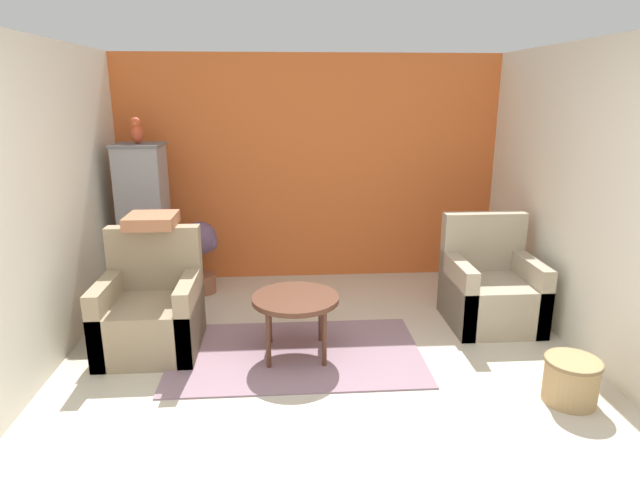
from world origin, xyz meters
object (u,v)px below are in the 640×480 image
coffee_table (295,302)px  birdcage (145,222)px  armchair_right (490,290)px  potted_plant (200,249)px  parrot (137,131)px  armchair_left (151,313)px  wicker_basket (571,379)px

coffee_table → birdcage: (-1.47, 1.44, 0.32)m
armchair_right → potted_plant: (-2.70, 0.94, 0.17)m
parrot → potted_plant: size_ratio=0.33×
armchair_right → birdcage: birdcage is taller
armchair_left → potted_plant: (0.22, 1.25, 0.17)m
armchair_right → parrot: parrot is taller
coffee_table → armchair_right: armchair_right is taller
armchair_left → parrot: 1.86m
potted_plant → wicker_basket: bearing=-39.1°
armchair_right → parrot: 3.63m
armchair_right → wicker_basket: 1.31m
parrot → potted_plant: parrot is taller
potted_plant → wicker_basket: 3.58m
wicker_basket → armchair_left: bearing=161.5°
armchair_left → wicker_basket: (2.99, -1.00, -0.14)m
coffee_table → wicker_basket: (1.83, -0.80, -0.28)m
armchair_left → birdcage: 1.36m
armchair_left → armchair_right: (2.92, 0.31, 0.00)m
armchair_right → potted_plant: armchair_right is taller
coffee_table → potted_plant: size_ratio=0.90×
birdcage → parrot: (0.00, 0.00, 0.89)m
birdcage → armchair_left: bearing=-76.1°
coffee_table → parrot: parrot is taller
coffee_table → armchair_left: (-1.16, 0.20, -0.14)m
birdcage → parrot: bearing=90.0°
armchair_left → parrot: size_ratio=3.80×
birdcage → potted_plant: (0.53, 0.01, -0.30)m
parrot → wicker_basket: size_ratio=0.69×
potted_plant → birdcage: bearing=-178.9°
armchair_left → armchair_right: 2.94m
potted_plant → wicker_basket: (2.77, -2.25, -0.31)m
armchair_left → potted_plant: bearing=79.9°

